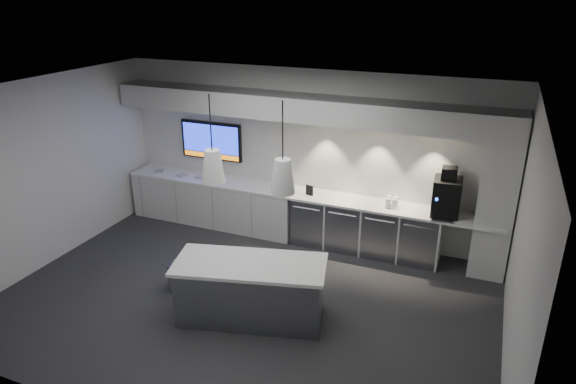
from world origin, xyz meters
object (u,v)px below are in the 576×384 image
at_px(island, 251,290).
at_px(wall_tv, 211,141).
at_px(bin, 178,276).
at_px(coffee_machine, 447,195).

bearing_deg(island, wall_tv, 113.47).
bearing_deg(island, bin, 155.18).
relative_size(bin, coffee_machine, 0.55).
height_order(wall_tv, island, wall_tv).
bearing_deg(wall_tv, coffee_machine, -3.23).
distance_m(wall_tv, coffee_machine, 4.39).
height_order(island, bin, island).
xyz_separation_m(island, coffee_machine, (2.20, 2.53, 0.79)).
relative_size(wall_tv, bin, 2.92).
relative_size(island, coffee_machine, 2.80).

